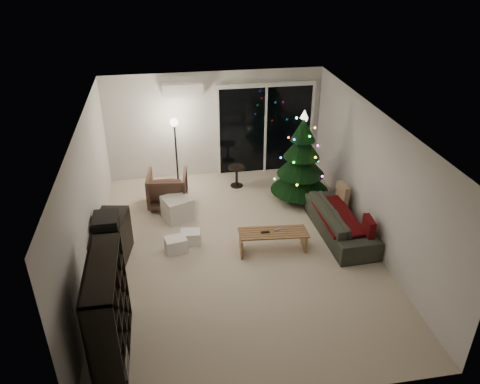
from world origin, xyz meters
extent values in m
plane|color=beige|center=(0.00, 0.00, 0.00)|extent=(6.50, 6.50, 0.00)
plane|color=white|center=(0.00, 0.00, 2.50)|extent=(6.50, 6.50, 0.00)
cube|color=silver|center=(0.00, 3.25, 1.25)|extent=(5.00, 0.02, 2.50)
cube|color=silver|center=(0.00, -3.25, 1.25)|extent=(5.00, 0.02, 2.50)
cube|color=silver|center=(-2.50, 0.00, 1.25)|extent=(0.02, 6.50, 2.50)
cube|color=silver|center=(2.50, 0.00, 1.25)|extent=(0.02, 6.50, 2.50)
cube|color=black|center=(1.20, 3.23, 1.05)|extent=(2.20, 0.02, 2.10)
cube|color=white|center=(-0.70, 3.13, 2.15)|extent=(0.90, 0.22, 0.28)
cube|color=#3F3833|center=(1.20, 3.75, -0.05)|extent=(2.60, 1.00, 0.10)
cube|color=white|center=(1.20, 4.15, 0.50)|extent=(2.20, 0.06, 1.00)
cube|color=black|center=(-2.25, -0.07, 0.41)|extent=(0.71, 1.39, 0.83)
cube|color=black|center=(-2.25, -0.07, 0.91)|extent=(0.42, 0.50, 0.18)
imported|color=#3C2A22|center=(-1.20, 1.91, 0.38)|extent=(0.89, 0.91, 0.76)
cube|color=silver|center=(-1.03, 1.30, 0.24)|extent=(0.68, 0.68, 0.47)
cube|color=white|center=(-1.12, 0.16, 0.14)|extent=(0.43, 0.36, 0.27)
cube|color=white|center=(-0.83, 0.36, 0.13)|extent=(0.40, 0.32, 0.26)
cylinder|color=black|center=(0.39, 2.50, 0.24)|extent=(0.51, 0.51, 0.49)
cylinder|color=black|center=(-0.95, 2.66, 0.80)|extent=(0.26, 0.26, 1.61)
imported|color=#262B1F|center=(2.05, 0.19, 0.29)|extent=(0.86, 2.04, 0.59)
cube|color=#51070B|center=(1.95, 0.19, 0.43)|extent=(0.63, 1.45, 0.05)
cube|color=tan|center=(2.30, 0.84, 0.53)|extent=(0.15, 0.40, 0.39)
cube|color=#51070B|center=(2.30, -0.46, 0.53)|extent=(0.14, 0.39, 0.39)
cube|color=black|center=(0.50, -0.10, 0.40)|extent=(0.16, 0.05, 0.02)
cube|color=slate|center=(0.75, -0.05, 0.40)|extent=(0.15, 0.09, 0.02)
cone|color=black|center=(1.65, 1.67, 1.02)|extent=(1.67, 1.67, 2.04)
camera|label=1|loc=(-1.12, -6.99, 5.10)|focal=35.00mm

